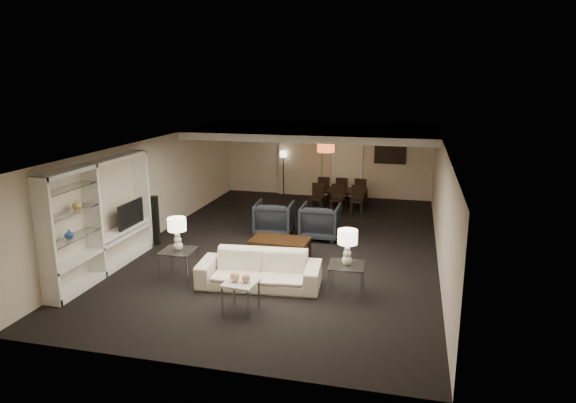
# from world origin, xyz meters

# --- Properties ---
(floor) EXTENTS (11.00, 11.00, 0.00)m
(floor) POSITION_xyz_m (0.00, 0.00, 0.00)
(floor) COLOR black
(floor) RESTS_ON ground
(ceiling) EXTENTS (7.00, 11.00, 0.02)m
(ceiling) POSITION_xyz_m (0.00, 0.00, 2.50)
(ceiling) COLOR silver
(ceiling) RESTS_ON ground
(wall_back) EXTENTS (7.00, 0.02, 2.50)m
(wall_back) POSITION_xyz_m (0.00, 5.50, 1.25)
(wall_back) COLOR #C0B39A
(wall_back) RESTS_ON ground
(wall_front) EXTENTS (7.00, 0.02, 2.50)m
(wall_front) POSITION_xyz_m (0.00, -5.50, 1.25)
(wall_front) COLOR #C0B39A
(wall_front) RESTS_ON ground
(wall_left) EXTENTS (0.02, 11.00, 2.50)m
(wall_left) POSITION_xyz_m (-3.50, 0.00, 1.25)
(wall_left) COLOR #C0B39A
(wall_left) RESTS_ON ground
(wall_right) EXTENTS (0.02, 11.00, 2.50)m
(wall_right) POSITION_xyz_m (3.50, 0.00, 1.25)
(wall_right) COLOR #C0B39A
(wall_right) RESTS_ON ground
(ceiling_soffit) EXTENTS (7.00, 4.00, 0.20)m
(ceiling_soffit) POSITION_xyz_m (0.00, 3.50, 2.40)
(ceiling_soffit) COLOR silver
(ceiling_soffit) RESTS_ON ceiling
(curtains) EXTENTS (1.50, 0.12, 2.40)m
(curtains) POSITION_xyz_m (-0.90, 5.42, 1.20)
(curtains) COLOR beige
(curtains) RESTS_ON wall_back
(door) EXTENTS (0.90, 0.05, 2.10)m
(door) POSITION_xyz_m (0.70, 5.47, 1.05)
(door) COLOR silver
(door) RESTS_ON wall_back
(painting) EXTENTS (0.95, 0.04, 0.65)m
(painting) POSITION_xyz_m (2.10, 5.46, 1.55)
(painting) COLOR #142D38
(painting) RESTS_ON wall_back
(media_unit) EXTENTS (0.38, 3.40, 2.35)m
(media_unit) POSITION_xyz_m (-3.31, -2.60, 1.18)
(media_unit) COLOR white
(media_unit) RESTS_ON wall_left
(pendant_light) EXTENTS (0.52, 0.52, 0.24)m
(pendant_light) POSITION_xyz_m (0.30, 3.50, 1.92)
(pendant_light) COLOR #D8591E
(pendant_light) RESTS_ON ceiling_soffit
(sofa) EXTENTS (2.44, 1.14, 0.69)m
(sofa) POSITION_xyz_m (0.05, -2.55, 0.35)
(sofa) COLOR beige
(sofa) RESTS_ON floor
(coffee_table) EXTENTS (1.33, 0.82, 0.47)m
(coffee_table) POSITION_xyz_m (0.05, -0.95, 0.23)
(coffee_table) COLOR black
(coffee_table) RESTS_ON floor
(armchair_left) EXTENTS (1.01, 1.03, 0.88)m
(armchair_left) POSITION_xyz_m (-0.55, 0.75, 0.44)
(armchair_left) COLOR black
(armchair_left) RESTS_ON floor
(armchair_right) EXTENTS (0.95, 0.98, 0.88)m
(armchair_right) POSITION_xyz_m (0.65, 0.75, 0.44)
(armchair_right) COLOR black
(armchair_right) RESTS_ON floor
(side_table_left) EXTENTS (0.67, 0.67, 0.61)m
(side_table_left) POSITION_xyz_m (-1.65, -2.55, 0.30)
(side_table_left) COLOR white
(side_table_left) RESTS_ON floor
(side_table_right) EXTENTS (0.68, 0.68, 0.61)m
(side_table_right) POSITION_xyz_m (1.75, -2.55, 0.30)
(side_table_right) COLOR silver
(side_table_right) RESTS_ON floor
(table_lamp_left) EXTENTS (0.38, 0.38, 0.67)m
(table_lamp_left) POSITION_xyz_m (-1.65, -2.55, 0.94)
(table_lamp_left) COLOR beige
(table_lamp_left) RESTS_ON side_table_left
(table_lamp_right) EXTENTS (0.41, 0.41, 0.67)m
(table_lamp_right) POSITION_xyz_m (1.75, -2.55, 0.94)
(table_lamp_right) COLOR beige
(table_lamp_right) RESTS_ON side_table_right
(marble_table) EXTENTS (0.59, 0.59, 0.54)m
(marble_table) POSITION_xyz_m (0.05, -3.65, 0.27)
(marble_table) COLOR white
(marble_table) RESTS_ON floor
(gold_gourd_a) EXTENTS (0.17, 0.17, 0.17)m
(gold_gourd_a) POSITION_xyz_m (-0.05, -3.65, 0.63)
(gold_gourd_a) COLOR #EFC07E
(gold_gourd_a) RESTS_ON marble_table
(gold_gourd_b) EXTENTS (0.15, 0.15, 0.15)m
(gold_gourd_b) POSITION_xyz_m (0.15, -3.65, 0.62)
(gold_gourd_b) COLOR tan
(gold_gourd_b) RESTS_ON marble_table
(television) EXTENTS (0.97, 0.13, 0.56)m
(television) POSITION_xyz_m (-3.28, -1.68, 1.03)
(television) COLOR black
(television) RESTS_ON media_unit
(vase_blue) EXTENTS (0.18, 0.18, 0.18)m
(vase_blue) POSITION_xyz_m (-3.31, -3.63, 1.15)
(vase_blue) COLOR #224893
(vase_blue) RESTS_ON media_unit
(vase_amber) EXTENTS (0.17, 0.17, 0.17)m
(vase_amber) POSITION_xyz_m (-3.31, -3.33, 1.65)
(vase_amber) COLOR gold
(vase_amber) RESTS_ON media_unit
(floor_speaker) EXTENTS (0.14, 0.14, 1.21)m
(floor_speaker) POSITION_xyz_m (-3.14, -0.67, 0.61)
(floor_speaker) COLOR black
(floor_speaker) RESTS_ON floor
(dining_table) EXTENTS (1.68, 1.00, 0.57)m
(dining_table) POSITION_xyz_m (0.69, 3.95, 0.29)
(dining_table) COLOR black
(dining_table) RESTS_ON floor
(chair_nl) EXTENTS (0.41, 0.41, 0.85)m
(chair_nl) POSITION_xyz_m (0.09, 3.30, 0.43)
(chair_nl) COLOR black
(chair_nl) RESTS_ON floor
(chair_nm) EXTENTS (0.40, 0.40, 0.85)m
(chair_nm) POSITION_xyz_m (0.69, 3.30, 0.43)
(chair_nm) COLOR black
(chair_nm) RESTS_ON floor
(chair_nr) EXTENTS (0.40, 0.40, 0.85)m
(chair_nr) POSITION_xyz_m (1.29, 3.30, 0.43)
(chair_nr) COLOR black
(chair_nr) RESTS_ON floor
(chair_fl) EXTENTS (0.40, 0.40, 0.85)m
(chair_fl) POSITION_xyz_m (0.09, 4.60, 0.43)
(chair_fl) COLOR black
(chair_fl) RESTS_ON floor
(chair_fm) EXTENTS (0.42, 0.42, 0.85)m
(chair_fm) POSITION_xyz_m (0.69, 4.60, 0.43)
(chair_fm) COLOR black
(chair_fm) RESTS_ON floor
(chair_fr) EXTENTS (0.43, 0.43, 0.85)m
(chair_fr) POSITION_xyz_m (1.29, 4.60, 0.43)
(chair_fr) COLOR black
(chair_fr) RESTS_ON floor
(floor_lamp) EXTENTS (0.25, 0.25, 1.53)m
(floor_lamp) POSITION_xyz_m (-1.44, 5.20, 0.76)
(floor_lamp) COLOR black
(floor_lamp) RESTS_ON floor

